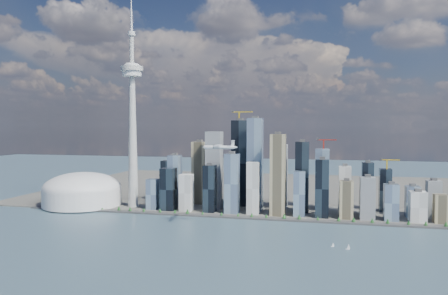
% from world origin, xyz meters
% --- Properties ---
extents(ground, '(4000.00, 4000.00, 0.00)m').
position_xyz_m(ground, '(0.00, 0.00, 0.00)').
color(ground, '#2F4553').
rests_on(ground, ground).
extents(seawall, '(1100.00, 22.00, 4.00)m').
position_xyz_m(seawall, '(0.00, 250.00, 2.00)').
color(seawall, '#383838').
rests_on(seawall, ground).
extents(land, '(1400.00, 900.00, 3.00)m').
position_xyz_m(land, '(0.00, 700.00, 1.50)').
color(land, '#4C4C47').
rests_on(land, ground).
extents(shoreline_trees, '(960.53, 7.20, 8.80)m').
position_xyz_m(shoreline_trees, '(0.00, 250.00, 8.78)').
color(shoreline_trees, '#3F2D1E').
rests_on(shoreline_trees, seawall).
extents(skyscraper_cluster, '(736.00, 142.00, 247.64)m').
position_xyz_m(skyscraper_cluster, '(59.62, 336.82, 76.62)').
color(skyscraper_cluster, black).
rests_on(skyscraper_cluster, land).
extents(needle_tower, '(56.00, 56.00, 550.50)m').
position_xyz_m(needle_tower, '(-300.00, 310.00, 235.84)').
color(needle_tower, '#9E9D98').
rests_on(needle_tower, land).
extents(dome_stadium, '(200.00, 200.00, 86.00)m').
position_xyz_m(dome_stadium, '(-440.00, 300.00, 39.44)').
color(dome_stadium, silver).
rests_on(dome_stadium, land).
extents(airplane, '(71.42, 63.24, 17.40)m').
position_xyz_m(airplane, '(-25.26, 123.36, 169.66)').
color(airplane, white).
rests_on(airplane, ground).
extents(sailboat_west, '(7.84, 2.42, 10.88)m').
position_xyz_m(sailboat_west, '(220.67, 47.11, 3.49)').
color(sailboat_west, white).
rests_on(sailboat_west, ground).
extents(sailboat_east, '(5.90, 3.04, 8.24)m').
position_xyz_m(sailboat_east, '(195.31, 58.65, 2.64)').
color(sailboat_east, white).
rests_on(sailboat_east, ground).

